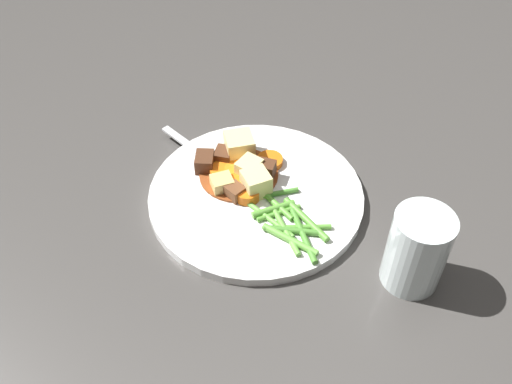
{
  "coord_description": "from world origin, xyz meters",
  "views": [
    {
      "loc": [
        -0.46,
        0.15,
        0.51
      ],
      "look_at": [
        0.0,
        0.0,
        0.01
      ],
      "focal_mm": 38.99,
      "sensor_mm": 36.0,
      "label": 1
    }
  ],
  "objects_px": {
    "potato_chunk_0": "(236,147)",
    "meat_chunk_3": "(236,193)",
    "dinner_plate": "(256,195)",
    "water_glass": "(417,250)",
    "potato_chunk_2": "(222,184)",
    "potato_chunk_1": "(257,181)",
    "meat_chunk_1": "(264,170)",
    "carrot_slice_4": "(247,193)",
    "carrot_slice_1": "(221,171)",
    "meat_chunk_2": "(205,162)",
    "fork": "(209,160)",
    "carrot_slice_2": "(241,183)",
    "carrot_slice_3": "(270,161)",
    "potato_chunk_3": "(247,170)",
    "carrot_slice_0": "(238,171)",
    "meat_chunk_0": "(224,156)"
  },
  "relations": [
    {
      "from": "water_glass",
      "to": "meat_chunk_3",
      "type": "bearing_deg",
      "value": 42.46
    },
    {
      "from": "carrot_slice_0",
      "to": "fork",
      "type": "distance_m",
      "value": 0.05
    },
    {
      "from": "fork",
      "to": "carrot_slice_0",
      "type": "bearing_deg",
      "value": -141.86
    },
    {
      "from": "carrot_slice_4",
      "to": "meat_chunk_1",
      "type": "height_order",
      "value": "meat_chunk_1"
    },
    {
      "from": "potato_chunk_0",
      "to": "meat_chunk_0",
      "type": "bearing_deg",
      "value": 104.54
    },
    {
      "from": "potato_chunk_1",
      "to": "potato_chunk_3",
      "type": "bearing_deg",
      "value": 10.22
    },
    {
      "from": "dinner_plate",
      "to": "potato_chunk_1",
      "type": "distance_m",
      "value": 0.02
    },
    {
      "from": "water_glass",
      "to": "potato_chunk_2",
      "type": "bearing_deg",
      "value": 41.17
    },
    {
      "from": "potato_chunk_1",
      "to": "potato_chunk_2",
      "type": "relative_size",
      "value": 1.22
    },
    {
      "from": "potato_chunk_1",
      "to": "carrot_slice_3",
      "type": "bearing_deg",
      "value": -37.1
    },
    {
      "from": "carrot_slice_3",
      "to": "potato_chunk_2",
      "type": "bearing_deg",
      "value": 110.26
    },
    {
      "from": "carrot_slice_3",
      "to": "potato_chunk_0",
      "type": "height_order",
      "value": "potato_chunk_0"
    },
    {
      "from": "potato_chunk_2",
      "to": "fork",
      "type": "height_order",
      "value": "potato_chunk_2"
    },
    {
      "from": "potato_chunk_3",
      "to": "meat_chunk_0",
      "type": "relative_size",
      "value": 1.16
    },
    {
      "from": "carrot_slice_2",
      "to": "potato_chunk_3",
      "type": "distance_m",
      "value": 0.02
    },
    {
      "from": "carrot_slice_1",
      "to": "potato_chunk_3",
      "type": "distance_m",
      "value": 0.04
    },
    {
      "from": "carrot_slice_4",
      "to": "carrot_slice_1",
      "type": "bearing_deg",
      "value": 21.69
    },
    {
      "from": "carrot_slice_1",
      "to": "potato_chunk_1",
      "type": "bearing_deg",
      "value": -139.78
    },
    {
      "from": "meat_chunk_2",
      "to": "water_glass",
      "type": "height_order",
      "value": "water_glass"
    },
    {
      "from": "meat_chunk_0",
      "to": "fork",
      "type": "bearing_deg",
      "value": 65.84
    },
    {
      "from": "meat_chunk_2",
      "to": "fork",
      "type": "relative_size",
      "value": 0.18
    },
    {
      "from": "potato_chunk_1",
      "to": "meat_chunk_2",
      "type": "relative_size",
      "value": 1.06
    },
    {
      "from": "carrot_slice_0",
      "to": "meat_chunk_2",
      "type": "bearing_deg",
      "value": 55.8
    },
    {
      "from": "carrot_slice_2",
      "to": "water_glass",
      "type": "xyz_separation_m",
      "value": [
        -0.18,
        -0.14,
        0.03
      ]
    },
    {
      "from": "potato_chunk_1",
      "to": "meat_chunk_1",
      "type": "relative_size",
      "value": 1.16
    },
    {
      "from": "potato_chunk_2",
      "to": "meat_chunk_1",
      "type": "relative_size",
      "value": 0.95
    },
    {
      "from": "meat_chunk_2",
      "to": "carrot_slice_2",
      "type": "bearing_deg",
      "value": -143.79
    },
    {
      "from": "potato_chunk_2",
      "to": "meat_chunk_0",
      "type": "distance_m",
      "value": 0.05
    },
    {
      "from": "dinner_plate",
      "to": "meat_chunk_1",
      "type": "bearing_deg",
      "value": -38.63
    },
    {
      "from": "meat_chunk_3",
      "to": "dinner_plate",
      "type": "bearing_deg",
      "value": -85.31
    },
    {
      "from": "fork",
      "to": "meat_chunk_1",
      "type": "bearing_deg",
      "value": -130.66
    },
    {
      "from": "carrot_slice_2",
      "to": "potato_chunk_3",
      "type": "bearing_deg",
      "value": -43.95
    },
    {
      "from": "dinner_plate",
      "to": "carrot_slice_1",
      "type": "xyz_separation_m",
      "value": [
        0.04,
        0.03,
        0.01
      ]
    },
    {
      "from": "dinner_plate",
      "to": "carrot_slice_4",
      "type": "xyz_separation_m",
      "value": [
        -0.01,
        0.01,
        0.01
      ]
    },
    {
      "from": "meat_chunk_1",
      "to": "meat_chunk_3",
      "type": "relative_size",
      "value": 1.27
    },
    {
      "from": "carrot_slice_1",
      "to": "carrot_slice_3",
      "type": "bearing_deg",
      "value": -89.19
    },
    {
      "from": "carrot_slice_3",
      "to": "fork",
      "type": "height_order",
      "value": "carrot_slice_3"
    },
    {
      "from": "water_glass",
      "to": "meat_chunk_0",
      "type": "bearing_deg",
      "value": 32.19
    },
    {
      "from": "meat_chunk_2",
      "to": "water_glass",
      "type": "bearing_deg",
      "value": -142.98
    },
    {
      "from": "potato_chunk_1",
      "to": "water_glass",
      "type": "height_order",
      "value": "water_glass"
    },
    {
      "from": "carrot_slice_2",
      "to": "potato_chunk_3",
      "type": "height_order",
      "value": "potato_chunk_3"
    },
    {
      "from": "potato_chunk_0",
      "to": "meat_chunk_3",
      "type": "xyz_separation_m",
      "value": [
        -0.07,
        0.02,
        -0.01
      ]
    },
    {
      "from": "potato_chunk_1",
      "to": "meat_chunk_1",
      "type": "xyz_separation_m",
      "value": [
        0.02,
        -0.02,
        -0.0
      ]
    },
    {
      "from": "carrot_slice_0",
      "to": "carrot_slice_3",
      "type": "distance_m",
      "value": 0.05
    },
    {
      "from": "fork",
      "to": "carrot_slice_1",
      "type": "bearing_deg",
      "value": -163.65
    },
    {
      "from": "carrot_slice_3",
      "to": "meat_chunk_3",
      "type": "relative_size",
      "value": 1.6
    },
    {
      "from": "carrot_slice_1",
      "to": "potato_chunk_1",
      "type": "relative_size",
      "value": 0.95
    },
    {
      "from": "carrot_slice_0",
      "to": "water_glass",
      "type": "relative_size",
      "value": 0.35
    },
    {
      "from": "carrot_slice_1",
      "to": "meat_chunk_2",
      "type": "bearing_deg",
      "value": 42.23
    },
    {
      "from": "dinner_plate",
      "to": "meat_chunk_1",
      "type": "xyz_separation_m",
      "value": [
        0.02,
        -0.02,
        0.02
      ]
    }
  ]
}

